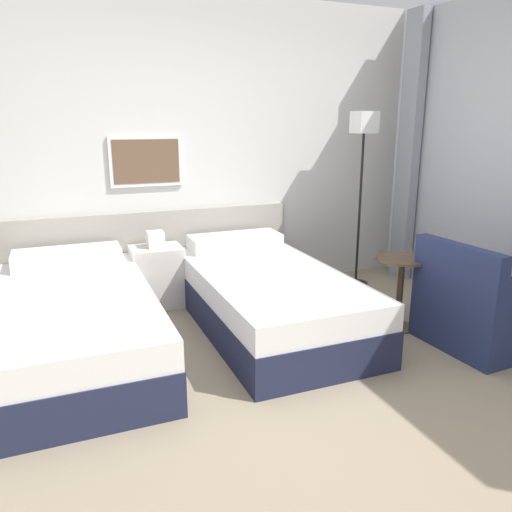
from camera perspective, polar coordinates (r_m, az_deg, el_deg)
The scene contains 8 objects.
ground_plane at distance 3.19m, azimuth 4.23°, elevation -15.30°, with size 16.00×16.00×0.00m, color gray.
wall_headboard at distance 4.71m, azimuth -7.25°, elevation 11.28°, with size 10.00×0.10×2.70m.
bed_near_door at distance 3.74m, azimuth -19.91°, elevation -7.27°, with size 1.05×2.04×0.60m.
bed_near_window at distance 4.03m, azimuth 1.29°, elevation -4.69°, with size 1.05×2.04×0.60m.
nightstand at distance 4.53m, azimuth -11.21°, elevation -2.19°, with size 0.44×0.35×0.68m.
floor_lamp at distance 4.96m, azimuth 12.13°, elevation 11.98°, with size 0.24×0.24×1.70m.
side_table at distance 4.09m, azimuth 16.22°, elevation -2.64°, with size 0.41×0.41×0.59m.
armchair at distance 4.08m, azimuth 24.77°, elevation -5.57°, with size 0.87×0.79×0.80m.
Camera 1 is at (-1.24, -2.45, 1.61)m, focal length 35.00 mm.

